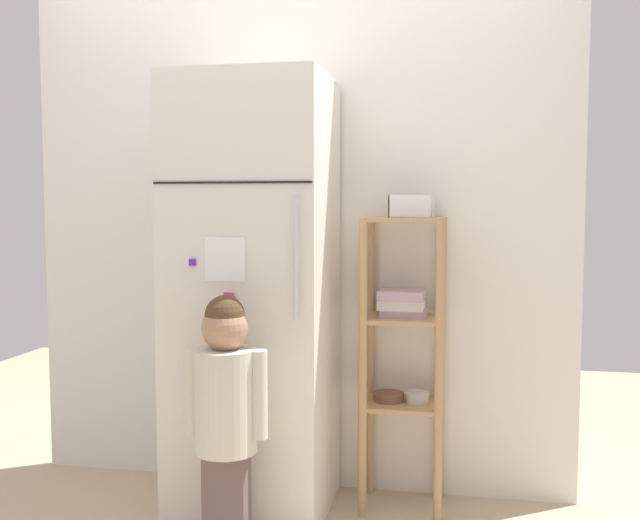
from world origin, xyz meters
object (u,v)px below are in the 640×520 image
at_px(refrigerator, 254,297).
at_px(fruit_bin, 409,208).
at_px(child_standing, 226,400).
at_px(pantry_shelf_unit, 403,338).

relative_size(refrigerator, fruit_bin, 10.11).
distance_m(child_standing, pantry_shelf_unit, 0.84).
bearing_deg(refrigerator, child_standing, -87.19).
height_order(refrigerator, child_standing, refrigerator).
bearing_deg(pantry_shelf_unit, refrigerator, -167.41).
distance_m(refrigerator, pantry_shelf_unit, 0.66).
xyz_separation_m(refrigerator, pantry_shelf_unit, (0.62, 0.14, -0.18)).
distance_m(refrigerator, child_standing, 0.54).
bearing_deg(child_standing, refrigerator, 92.81).
bearing_deg(fruit_bin, child_standing, -136.11).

